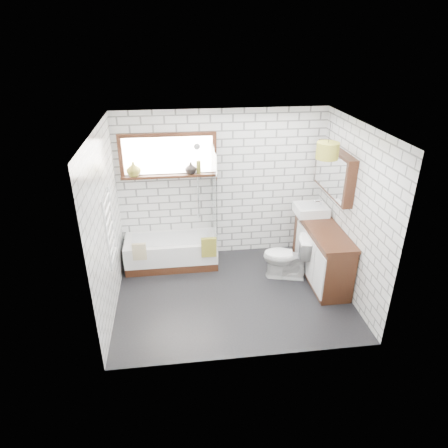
{
  "coord_description": "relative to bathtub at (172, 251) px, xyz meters",
  "views": [
    {
      "loc": [
        -0.75,
        -4.87,
        3.59
      ],
      "look_at": [
        -0.1,
        0.25,
        1.05
      ],
      "focal_mm": 32.0,
      "sensor_mm": 36.0,
      "label": 1
    }
  ],
  "objects": [
    {
      "name": "basin",
      "position": [
        2.28,
        -0.17,
        0.71
      ],
      "size": [
        0.5,
        0.44,
        0.15
      ],
      "primitive_type": "cube",
      "color": "white",
      "rests_on": "vanity"
    },
    {
      "name": "towel_beige",
      "position": [
        -0.49,
        -0.33,
        0.22
      ],
      "size": [
        0.21,
        0.05,
        0.28
      ],
      "primitive_type": "cube",
      "color": "tan",
      "rests_on": "bathtub"
    },
    {
      "name": "vase_dark",
      "position": [
        0.38,
        0.26,
        1.33
      ],
      "size": [
        0.22,
        0.22,
        0.19
      ],
      "primitive_type": "imported",
      "rotation": [
        0.0,
        0.0,
        0.26
      ],
      "color": "black",
      "rests_on": "window"
    },
    {
      "name": "wall_right",
      "position": [
        2.6,
        -0.97,
        1.01
      ],
      "size": [
        0.01,
        2.6,
        2.5
      ],
      "primitive_type": "cube",
      "color": "white",
      "rests_on": "ground"
    },
    {
      "name": "bathtub",
      "position": [
        0.0,
        0.0,
        0.0
      ],
      "size": [
        1.5,
        0.66,
        0.48
      ],
      "primitive_type": "cube",
      "color": "white",
      "rests_on": "floor"
    },
    {
      "name": "vanity",
      "position": [
        2.34,
        -0.67,
        0.2
      ],
      "size": [
        0.49,
        1.54,
        0.88
      ],
      "primitive_type": "cube",
      "color": "black",
      "rests_on": "floor"
    },
    {
      "name": "bottle",
      "position": [
        0.51,
        0.26,
        1.34
      ],
      "size": [
        0.07,
        0.07,
        0.21
      ],
      "primitive_type": "cylinder",
      "rotation": [
        0.0,
        0.0,
        -0.0
      ],
      "color": "olive",
      "rests_on": "window"
    },
    {
      "name": "towel_radiator",
      "position": [
        -0.77,
        -0.97,
        0.96
      ],
      "size": [
        0.06,
        0.52,
        1.0
      ],
      "primitive_type": "cube",
      "color": "white",
      "rests_on": "wall_left"
    },
    {
      "name": "ceiling",
      "position": [
        0.89,
        -0.97,
        2.26
      ],
      "size": [
        3.4,
        2.6,
        0.01
      ],
      "primitive_type": "cube",
      "color": "white",
      "rests_on": "ground"
    },
    {
      "name": "mirror_cabinet",
      "position": [
        2.51,
        -0.37,
        1.41
      ],
      "size": [
        0.16,
        1.2,
        0.7
      ],
      "primitive_type": "cube",
      "color": "black",
      "rests_on": "wall_right"
    },
    {
      "name": "shower_riser",
      "position": [
        0.49,
        0.29,
        1.11
      ],
      "size": [
        0.02,
        0.02,
        1.3
      ],
      "primitive_type": "cylinder",
      "color": "silver",
      "rests_on": "wall_back"
    },
    {
      "name": "toilet",
      "position": [
        1.8,
        -0.61,
        0.12
      ],
      "size": [
        0.58,
        0.8,
        0.73
      ],
      "primitive_type": "imported",
      "rotation": [
        0.0,
        0.0,
        -1.82
      ],
      "color": "white",
      "rests_on": "floor"
    },
    {
      "name": "wall_front",
      "position": [
        0.89,
        -2.27,
        1.01
      ],
      "size": [
        3.4,
        0.01,
        2.5
      ],
      "primitive_type": "cube",
      "color": "white",
      "rests_on": "ground"
    },
    {
      "name": "tap",
      "position": [
        2.44,
        -0.17,
        0.77
      ],
      "size": [
        0.04,
        0.04,
        0.17
      ],
      "primitive_type": "cylinder",
      "rotation": [
        0.0,
        0.0,
        0.31
      ],
      "color": "silver",
      "rests_on": "vanity"
    },
    {
      "name": "wall_left",
      "position": [
        -0.81,
        -0.97,
        1.01
      ],
      "size": [
        0.01,
        2.6,
        2.5
      ],
      "primitive_type": "cube",
      "color": "white",
      "rests_on": "ground"
    },
    {
      "name": "towel_green",
      "position": [
        0.6,
        -0.33,
        0.22
      ],
      "size": [
        0.24,
        0.07,
        0.33
      ],
      "primitive_type": "cube",
      "color": "olive",
      "rests_on": "bathtub"
    },
    {
      "name": "vase_olive",
      "position": [
        -0.51,
        0.26,
        1.35
      ],
      "size": [
        0.29,
        0.29,
        0.23
      ],
      "primitive_type": "imported",
      "rotation": [
        0.0,
        0.0,
        -0.42
      ],
      "color": "olive",
      "rests_on": "window"
    },
    {
      "name": "wall_back",
      "position": [
        0.89,
        0.34,
        1.01
      ],
      "size": [
        3.4,
        0.01,
        2.5
      ],
      "primitive_type": "cube",
      "color": "white",
      "rests_on": "ground"
    },
    {
      "name": "shower_screen",
      "position": [
        0.73,
        0.0,
        0.99
      ],
      "size": [
        0.02,
        0.72,
        1.5
      ],
      "primitive_type": "cube",
      "color": "white",
      "rests_on": "bathtub"
    },
    {
      "name": "pendant",
      "position": [
        2.2,
        -0.77,
        1.86
      ],
      "size": [
        0.31,
        0.31,
        0.23
      ],
      "primitive_type": "cylinder",
      "color": "olive",
      "rests_on": "ceiling"
    },
    {
      "name": "floor",
      "position": [
        0.89,
        -0.97,
        -0.25
      ],
      "size": [
        3.4,
        2.6,
        0.01
      ],
      "primitive_type": "cube",
      "color": "black",
      "rests_on": "ground"
    },
    {
      "name": "window",
      "position": [
        0.04,
        0.29,
        1.56
      ],
      "size": [
        1.52,
        0.16,
        0.68
      ],
      "primitive_type": "cube",
      "color": "black",
      "rests_on": "wall_back"
    }
  ]
}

